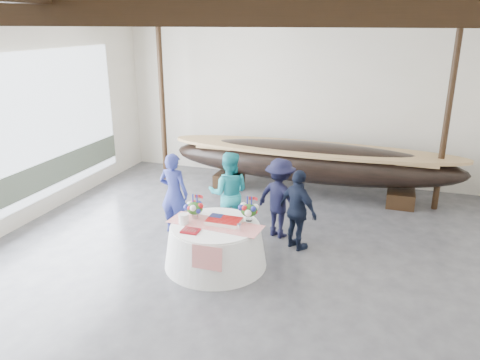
% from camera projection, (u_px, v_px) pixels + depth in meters
% --- Properties ---
extents(floor, '(10.00, 12.00, 0.01)m').
position_uv_depth(floor, '(226.00, 286.00, 7.80)').
color(floor, '#3D3D42').
rests_on(floor, ground).
extents(wall_back, '(10.00, 0.02, 4.50)m').
position_uv_depth(wall_back, '(302.00, 97.00, 12.46)').
color(wall_back, silver).
rests_on(wall_back, ground).
extents(pavilion_structure, '(9.80, 11.76, 4.50)m').
position_uv_depth(pavilion_structure, '(241.00, 34.00, 7.24)').
color(pavilion_structure, black).
rests_on(pavilion_structure, ground).
extents(open_bay, '(0.03, 7.00, 3.20)m').
position_uv_depth(open_bay, '(15.00, 142.00, 9.58)').
color(open_bay, silver).
rests_on(open_bay, ground).
extents(longboat_display, '(7.26, 1.45, 1.36)m').
position_uv_depth(longboat_display, '(311.00, 162.00, 11.61)').
color(longboat_display, black).
rests_on(longboat_display, ground).
extents(banquet_table, '(1.84, 1.84, 0.79)m').
position_uv_depth(banquet_table, '(215.00, 244.00, 8.38)').
color(banquet_table, white).
rests_on(banquet_table, ground).
extents(tabletop_items, '(1.74, 1.02, 0.40)m').
position_uv_depth(tabletop_items, '(217.00, 213.00, 8.36)').
color(tabletop_items, red).
rests_on(tabletop_items, banquet_table).
extents(guest_woman_blue, '(0.63, 0.43, 1.70)m').
position_uv_depth(guest_woman_blue, '(174.00, 193.00, 9.54)').
color(guest_woman_blue, navy).
rests_on(guest_woman_blue, ground).
extents(guest_woman_teal, '(0.98, 0.85, 1.74)m').
position_uv_depth(guest_woman_teal, '(229.00, 193.00, 9.50)').
color(guest_woman_teal, teal).
rests_on(guest_woman_teal, ground).
extents(guest_man_left, '(1.21, 0.97, 1.64)m').
position_uv_depth(guest_man_left, '(280.00, 198.00, 9.37)').
color(guest_man_left, black).
rests_on(guest_man_left, ground).
extents(guest_man_right, '(0.98, 0.85, 1.58)m').
position_uv_depth(guest_man_right, '(298.00, 210.00, 8.84)').
color(guest_man_right, black).
rests_on(guest_man_right, ground).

